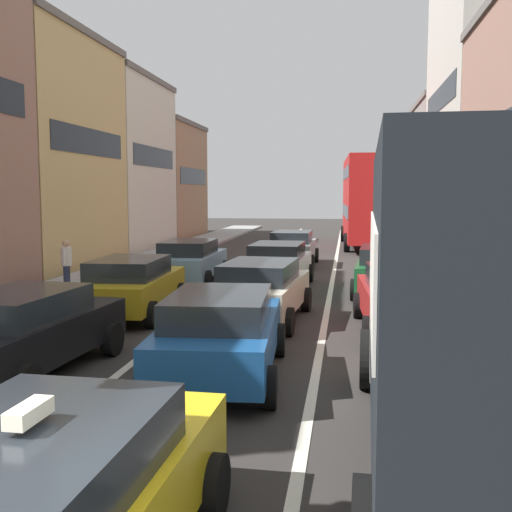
{
  "coord_description": "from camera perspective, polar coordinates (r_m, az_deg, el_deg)",
  "views": [
    {
      "loc": [
        2.21,
        -2.93,
        3.17
      ],
      "look_at": [
        0.0,
        12.0,
        1.6
      ],
      "focal_mm": 43.53,
      "sensor_mm": 36.0,
      "label": 1
    }
  ],
  "objects": [
    {
      "name": "sidewalk_left",
      "position": [
        24.8,
        -12.71,
        -1.39
      ],
      "size": [
        2.6,
        64.0,
        0.14
      ],
      "primitive_type": "cube",
      "color": "#959595",
      "rests_on": "ground"
    },
    {
      "name": "lane_stripe_left",
      "position": [
        23.48,
        -1.25,
        -1.81
      ],
      "size": [
        0.16,
        60.0,
        0.01
      ],
      "primitive_type": "cube",
      "color": "silver",
      "rests_on": "ground"
    },
    {
      "name": "lane_stripe_right",
      "position": [
        23.16,
        7.08,
        -1.96
      ],
      "size": [
        0.16,
        60.0,
        0.01
      ],
      "primitive_type": "cube",
      "color": "silver",
      "rests_on": "ground"
    },
    {
      "name": "removalist_box_truck",
      "position": [
        7.18,
        20.28,
        -4.03
      ],
      "size": [
        2.89,
        7.77,
        3.58
      ],
      "rotation": [
        0.0,
        0.0,
        1.54
      ],
      "color": "#B7B29E",
      "rests_on": "ground"
    },
    {
      "name": "taxi_centre_lane_front",
      "position": [
        5.27,
        -18.93,
        -21.15
      ],
      "size": [
        2.17,
        4.35,
        1.66
      ],
      "rotation": [
        0.0,
        0.0,
        1.54
      ],
      "color": "yellow",
      "rests_on": "ground"
    },
    {
      "name": "sedan_centre_lane_second",
      "position": [
        10.59,
        -3.29,
        -7.02
      ],
      "size": [
        2.27,
        4.4,
        1.49
      ],
      "rotation": [
        0.0,
        0.0,
        1.63
      ],
      "color": "#194C8C",
      "rests_on": "ground"
    },
    {
      "name": "wagon_left_lane_second",
      "position": [
        11.48,
        -20.58,
        -6.38
      ],
      "size": [
        2.29,
        4.41,
        1.49
      ],
      "rotation": [
        0.0,
        0.0,
        1.5
      ],
      "color": "black",
      "rests_on": "ground"
    },
    {
      "name": "hatchback_centre_lane_third",
      "position": [
        15.17,
        0.43,
        -3.06
      ],
      "size": [
        2.3,
        4.41,
        1.49
      ],
      "rotation": [
        0.0,
        0.0,
        1.5
      ],
      "color": "beige",
      "rests_on": "ground"
    },
    {
      "name": "sedan_left_lane_third",
      "position": [
        16.2,
        -11.41,
        -2.6
      ],
      "size": [
        2.19,
        4.36,
        1.49
      ],
      "rotation": [
        0.0,
        0.0,
        1.61
      ],
      "color": "#B29319",
      "rests_on": "ground"
    },
    {
      "name": "coupe_centre_lane_fourth",
      "position": [
        20.49,
        2.03,
        -0.72
      ],
      "size": [
        2.18,
        4.36,
        1.49
      ],
      "rotation": [
        0.0,
        0.0,
        1.54
      ],
      "color": "silver",
      "rests_on": "ground"
    },
    {
      "name": "sedan_left_lane_fourth",
      "position": [
        21.67,
        -6.11,
        -0.38
      ],
      "size": [
        2.09,
        4.31,
        1.49
      ],
      "rotation": [
        0.0,
        0.0,
        1.58
      ],
      "color": "#759EB7",
      "rests_on": "ground"
    },
    {
      "name": "sedan_centre_lane_fifth",
      "position": [
        26.63,
        3.35,
        0.81
      ],
      "size": [
        2.11,
        4.32,
        1.49
      ],
      "rotation": [
        0.0,
        0.0,
        1.56
      ],
      "color": "gray",
      "rests_on": "ground"
    },
    {
      "name": "sedan_right_lane_behind_truck",
      "position": [
        14.39,
        13.48,
        -3.72
      ],
      "size": [
        2.26,
        4.39,
        1.49
      ],
      "rotation": [
        0.0,
        0.0,
        1.63
      ],
      "color": "#A51E1E",
      "rests_on": "ground"
    },
    {
      "name": "wagon_right_lane_far",
      "position": [
        19.65,
        11.93,
        -1.13
      ],
      "size": [
        2.27,
        4.4,
        1.49
      ],
      "rotation": [
        0.0,
        0.0,
        1.51
      ],
      "color": "#19592D",
      "rests_on": "ground"
    },
    {
      "name": "bus_mid_queue_primary",
      "position": [
        36.12,
        10.22,
        5.3
      ],
      "size": [
        3.07,
        10.58,
        5.06
      ],
      "rotation": [
        0.0,
        0.0,
        1.61
      ],
      "color": "#B21919",
      "rests_on": "ground"
    },
    {
      "name": "pedestrian_near_kerb",
      "position": [
        20.64,
        -17.03,
        -0.51
      ],
      "size": [
        0.34,
        0.53,
        1.66
      ],
      "rotation": [
        0.0,
        0.0,
        0.16
      ],
      "color": "#262D47",
      "rests_on": "ground"
    }
  ]
}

